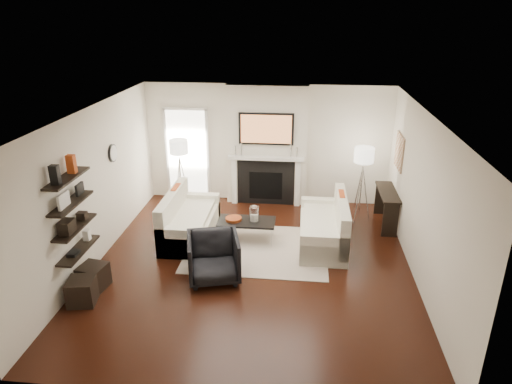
# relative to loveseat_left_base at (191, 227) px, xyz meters

# --- Properties ---
(room_envelope) EXTENTS (6.00, 6.00, 6.00)m
(room_envelope) POSITION_rel_loveseat_left_base_xyz_m (1.33, -0.93, 1.14)
(room_envelope) COLOR black
(room_envelope) RESTS_ON ground
(chimney_breast) EXTENTS (1.80, 0.25, 2.70)m
(chimney_breast) POSITION_rel_loveseat_left_base_xyz_m (1.33, 1.95, 1.14)
(chimney_breast) COLOR silver
(chimney_breast) RESTS_ON floor
(fireplace_surround) EXTENTS (1.30, 0.02, 1.04)m
(fireplace_surround) POSITION_rel_loveseat_left_base_xyz_m (1.33, 1.81, 0.31)
(fireplace_surround) COLOR black
(fireplace_surround) RESTS_ON floor
(firebox) EXTENTS (0.75, 0.02, 0.65)m
(firebox) POSITION_rel_loveseat_left_base_xyz_m (1.33, 1.81, 0.24)
(firebox) COLOR black
(firebox) RESTS_ON floor
(mantel_pilaster_l) EXTENTS (0.12, 0.08, 1.10)m
(mantel_pilaster_l) POSITION_rel_loveseat_left_base_xyz_m (0.61, 1.78, 0.34)
(mantel_pilaster_l) COLOR white
(mantel_pilaster_l) RESTS_ON floor
(mantel_pilaster_r) EXTENTS (0.12, 0.08, 1.10)m
(mantel_pilaster_r) POSITION_rel_loveseat_left_base_xyz_m (2.05, 1.78, 0.34)
(mantel_pilaster_r) COLOR white
(mantel_pilaster_r) RESTS_ON floor
(mantel_shelf) EXTENTS (1.70, 0.18, 0.07)m
(mantel_shelf) POSITION_rel_loveseat_left_base_xyz_m (1.33, 1.76, 0.91)
(mantel_shelf) COLOR white
(mantel_shelf) RESTS_ON chimney_breast
(tv_body) EXTENTS (1.20, 0.06, 0.70)m
(tv_body) POSITION_rel_loveseat_left_base_xyz_m (1.33, 1.79, 1.57)
(tv_body) COLOR black
(tv_body) RESTS_ON chimney_breast
(tv_screen) EXTENTS (1.10, 0.00, 0.62)m
(tv_screen) POSITION_rel_loveseat_left_base_xyz_m (1.33, 1.75, 1.57)
(tv_screen) COLOR #BF723F
(tv_screen) RESTS_ON tv_body
(candlestick_l_tall) EXTENTS (0.04, 0.04, 0.30)m
(candlestick_l_tall) POSITION_rel_loveseat_left_base_xyz_m (0.78, 1.77, 1.09)
(candlestick_l_tall) COLOR silver
(candlestick_l_tall) RESTS_ON mantel_shelf
(candlestick_l_short) EXTENTS (0.04, 0.04, 0.24)m
(candlestick_l_short) POSITION_rel_loveseat_left_base_xyz_m (0.65, 1.77, 1.06)
(candlestick_l_short) COLOR silver
(candlestick_l_short) RESTS_ON mantel_shelf
(candlestick_r_tall) EXTENTS (0.04, 0.04, 0.30)m
(candlestick_r_tall) POSITION_rel_loveseat_left_base_xyz_m (1.88, 1.77, 1.09)
(candlestick_r_tall) COLOR silver
(candlestick_r_tall) RESTS_ON mantel_shelf
(candlestick_r_short) EXTENTS (0.04, 0.04, 0.24)m
(candlestick_r_short) POSITION_rel_loveseat_left_base_xyz_m (2.01, 1.77, 1.06)
(candlestick_r_short) COLOR silver
(candlestick_r_short) RESTS_ON mantel_shelf
(hallway_panel) EXTENTS (0.90, 0.02, 2.10)m
(hallway_panel) POSITION_rel_loveseat_left_base_xyz_m (-0.52, 2.05, 0.84)
(hallway_panel) COLOR white
(hallway_panel) RESTS_ON floor
(door_trim_l) EXTENTS (0.06, 0.06, 2.16)m
(door_trim_l) POSITION_rel_loveseat_left_base_xyz_m (-1.00, 2.03, 0.84)
(door_trim_l) COLOR white
(door_trim_l) RESTS_ON floor
(door_trim_r) EXTENTS (0.06, 0.06, 2.16)m
(door_trim_r) POSITION_rel_loveseat_left_base_xyz_m (-0.04, 2.03, 0.84)
(door_trim_r) COLOR white
(door_trim_r) RESTS_ON floor
(door_trim_top) EXTENTS (1.02, 0.06, 0.06)m
(door_trim_top) POSITION_rel_loveseat_left_base_xyz_m (-0.52, 2.03, 1.92)
(door_trim_top) COLOR white
(door_trim_top) RESTS_ON wall_back
(rug) EXTENTS (2.60, 2.00, 0.01)m
(rug) POSITION_rel_loveseat_left_base_xyz_m (1.35, -0.36, -0.20)
(rug) COLOR #B4A394
(rug) RESTS_ON floor
(loveseat_left_base) EXTENTS (0.85, 1.80, 0.42)m
(loveseat_left_base) POSITION_rel_loveseat_left_base_xyz_m (0.00, 0.00, 0.00)
(loveseat_left_base) COLOR #EBE7CE
(loveseat_left_base) RESTS_ON floor
(loveseat_left_back) EXTENTS (0.18, 1.80, 0.80)m
(loveseat_left_back) POSITION_rel_loveseat_left_base_xyz_m (-0.33, 0.00, 0.32)
(loveseat_left_back) COLOR #EBE7CE
(loveseat_left_back) RESTS_ON floor
(loveseat_left_arm_n) EXTENTS (0.85, 0.18, 0.60)m
(loveseat_left_arm_n) POSITION_rel_loveseat_left_base_xyz_m (0.00, -0.81, 0.09)
(loveseat_left_arm_n) COLOR #EBE7CE
(loveseat_left_arm_n) RESTS_ON floor
(loveseat_left_arm_s) EXTENTS (0.85, 0.18, 0.60)m
(loveseat_left_arm_s) POSITION_rel_loveseat_left_base_xyz_m (0.00, 0.81, 0.09)
(loveseat_left_arm_s) COLOR #EBE7CE
(loveseat_left_arm_s) RESTS_ON floor
(loveseat_left_cushion) EXTENTS (0.63, 1.44, 0.10)m
(loveseat_left_cushion) POSITION_rel_loveseat_left_base_xyz_m (0.05, 0.00, 0.26)
(loveseat_left_cushion) COLOR #EBE7CE
(loveseat_left_cushion) RESTS_ON loveseat_left_base
(pillow_left_orange) EXTENTS (0.10, 0.42, 0.42)m
(pillow_left_orange) POSITION_rel_loveseat_left_base_xyz_m (-0.33, 0.30, 0.52)
(pillow_left_orange) COLOR #B64216
(pillow_left_orange) RESTS_ON loveseat_left_cushion
(pillow_left_charcoal) EXTENTS (0.10, 0.40, 0.40)m
(pillow_left_charcoal) POSITION_rel_loveseat_left_base_xyz_m (-0.33, -0.30, 0.51)
(pillow_left_charcoal) COLOR black
(pillow_left_charcoal) RESTS_ON loveseat_left_cushion
(loveseat_right_base) EXTENTS (0.85, 1.80, 0.42)m
(loveseat_right_base) POSITION_rel_loveseat_left_base_xyz_m (2.57, -0.00, 0.00)
(loveseat_right_base) COLOR #EBE7CE
(loveseat_right_base) RESTS_ON floor
(loveseat_right_back) EXTENTS (0.18, 1.80, 0.80)m
(loveseat_right_back) POSITION_rel_loveseat_left_base_xyz_m (2.91, -0.00, 0.32)
(loveseat_right_back) COLOR #EBE7CE
(loveseat_right_back) RESTS_ON floor
(loveseat_right_arm_n) EXTENTS (0.85, 0.18, 0.60)m
(loveseat_right_arm_n) POSITION_rel_loveseat_left_base_xyz_m (2.57, -0.81, 0.09)
(loveseat_right_arm_n) COLOR #EBE7CE
(loveseat_right_arm_n) RESTS_ON floor
(loveseat_right_arm_s) EXTENTS (0.85, 0.18, 0.60)m
(loveseat_right_arm_s) POSITION_rel_loveseat_left_base_xyz_m (2.57, 0.81, 0.09)
(loveseat_right_arm_s) COLOR #EBE7CE
(loveseat_right_arm_s) RESTS_ON floor
(loveseat_right_cushion) EXTENTS (0.63, 1.44, 0.10)m
(loveseat_right_cushion) POSITION_rel_loveseat_left_base_xyz_m (2.52, -0.00, 0.26)
(loveseat_right_cushion) COLOR #EBE7CE
(loveseat_right_cushion) RESTS_ON loveseat_right_base
(pillow_right_orange) EXTENTS (0.10, 0.42, 0.42)m
(pillow_right_orange) POSITION_rel_loveseat_left_base_xyz_m (2.91, 0.30, 0.52)
(pillow_right_orange) COLOR #B64216
(pillow_right_orange) RESTS_ON loveseat_right_cushion
(pillow_right_charcoal) EXTENTS (0.10, 0.40, 0.40)m
(pillow_right_charcoal) POSITION_rel_loveseat_left_base_xyz_m (2.91, -0.30, 0.51)
(pillow_right_charcoal) COLOR black
(pillow_right_charcoal) RESTS_ON loveseat_right_cushion
(coffee_table) EXTENTS (1.10, 0.55, 0.04)m
(coffee_table) POSITION_rel_loveseat_left_base_xyz_m (1.11, -0.01, 0.19)
(coffee_table) COLOR black
(coffee_table) RESTS_ON floor
(coffee_leg_nw) EXTENTS (0.02, 0.02, 0.38)m
(coffee_leg_nw) POSITION_rel_loveseat_left_base_xyz_m (0.61, -0.23, -0.02)
(coffee_leg_nw) COLOR silver
(coffee_leg_nw) RESTS_ON floor
(coffee_leg_ne) EXTENTS (0.02, 0.02, 0.38)m
(coffee_leg_ne) POSITION_rel_loveseat_left_base_xyz_m (1.61, -0.23, -0.02)
(coffee_leg_ne) COLOR silver
(coffee_leg_ne) RESTS_ON floor
(coffee_leg_sw) EXTENTS (0.02, 0.02, 0.38)m
(coffee_leg_sw) POSITION_rel_loveseat_left_base_xyz_m (0.61, 0.21, -0.02)
(coffee_leg_sw) COLOR silver
(coffee_leg_sw) RESTS_ON floor
(coffee_leg_se) EXTENTS (0.02, 0.02, 0.38)m
(coffee_leg_se) POSITION_rel_loveseat_left_base_xyz_m (1.61, 0.21, -0.02)
(coffee_leg_se) COLOR silver
(coffee_leg_se) RESTS_ON floor
(hurricane_glass) EXTENTS (0.18, 0.18, 0.32)m
(hurricane_glass) POSITION_rel_loveseat_left_base_xyz_m (1.26, -0.01, 0.35)
(hurricane_glass) COLOR white
(hurricane_glass) RESTS_ON coffee_table
(hurricane_candle) EXTENTS (0.10, 0.10, 0.14)m
(hurricane_candle) POSITION_rel_loveseat_left_base_xyz_m (1.26, -0.01, 0.29)
(hurricane_candle) COLOR white
(hurricane_candle) RESTS_ON coffee_table
(copper_bowl) EXTENTS (0.32, 0.32, 0.05)m
(copper_bowl) POSITION_rel_loveseat_left_base_xyz_m (0.86, -0.01, 0.24)
(copper_bowl) COLOR #AC451C
(copper_bowl) RESTS_ON coffee_table
(armchair) EXTENTS (1.00, 0.96, 0.85)m
(armchair) POSITION_rel_loveseat_left_base_xyz_m (0.74, -1.41, 0.22)
(armchair) COLOR black
(armchair) RESTS_ON floor
(lamp_left_post) EXTENTS (0.02, 0.02, 1.20)m
(lamp_left_post) POSITION_rel_loveseat_left_base_xyz_m (-0.52, 1.35, 0.39)
(lamp_left_post) COLOR silver
(lamp_left_post) RESTS_ON floor
(lamp_left_shade) EXTENTS (0.40, 0.40, 0.30)m
(lamp_left_shade) POSITION_rel_loveseat_left_base_xyz_m (-0.52, 1.35, 1.24)
(lamp_left_shade) COLOR white
(lamp_left_shade) RESTS_ON lamp_left_post
(lamp_left_leg_a) EXTENTS (0.25, 0.02, 1.23)m
(lamp_left_leg_a) POSITION_rel_loveseat_left_base_xyz_m (-0.41, 1.35, 0.39)
(lamp_left_leg_a) COLOR silver
(lamp_left_leg_a) RESTS_ON floor
(lamp_left_leg_b) EXTENTS (0.14, 0.22, 1.23)m
(lamp_left_leg_b) POSITION_rel_loveseat_left_base_xyz_m (-0.58, 1.44, 0.39)
(lamp_left_leg_b) COLOR silver
(lamp_left_leg_b) RESTS_ON floor
(lamp_left_leg_c) EXTENTS (0.14, 0.22, 1.23)m
(lamp_left_leg_c) POSITION_rel_loveseat_left_base_xyz_m (-0.58, 1.25, 0.39)
(lamp_left_leg_c) COLOR silver
(lamp_left_leg_c) RESTS_ON floor
(lamp_right_post) EXTENTS (0.02, 0.02, 1.20)m
(lamp_right_post) POSITION_rel_loveseat_left_base_xyz_m (3.38, 1.16, 0.39)
(lamp_right_post) COLOR silver
(lamp_right_post) RESTS_ON floor
(lamp_right_shade) EXTENTS (0.40, 0.40, 0.30)m
(lamp_right_shade) POSITION_rel_loveseat_left_base_xyz_m (3.38, 1.16, 1.24)
(lamp_right_shade) COLOR white
(lamp_right_shade) RESTS_ON lamp_right_post
(lamp_right_leg_a) EXTENTS (0.25, 0.02, 1.23)m
(lamp_right_leg_a) POSITION_rel_loveseat_left_base_xyz_m (3.49, 1.16, 0.39)
(lamp_right_leg_a) COLOR silver
(lamp_right_leg_a) RESTS_ON floor
(lamp_right_leg_b) EXTENTS (0.14, 0.22, 1.23)m
(lamp_right_leg_b) POSITION_rel_loveseat_left_base_xyz_m (3.32, 1.25, 0.39)
(lamp_right_leg_b) COLOR silver
(lamp_right_leg_b) RESTS_ON floor
(lamp_right_leg_c) EXTENTS (0.14, 0.22, 1.23)m
(lamp_right_leg_c) POSITION_rel_loveseat_left_base_xyz_m (3.32, 1.06, 0.39)
(lamp_right_leg_c) COLOR silver
(lamp_right_leg_c) RESTS_ON floor
(console_top) EXTENTS (0.35, 1.20, 0.04)m
(console_top) POSITION_rel_loveseat_left_base_xyz_m (3.90, 0.98, 0.52)
(console_top) COLOR black
(console_top) RESTS_ON floor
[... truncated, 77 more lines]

